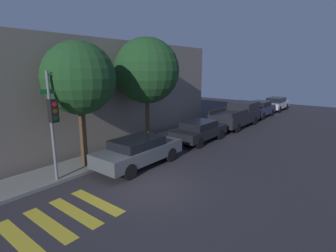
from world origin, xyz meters
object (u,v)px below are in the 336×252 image
Objects in this scene: sedan_tail_of_row at (276,104)px; tree_near_corner at (79,79)px; traffic_light_pole at (60,106)px; sedan_far_end at (260,109)px; sedan_near_corner at (139,151)px; pickup_truck at (237,115)px; tree_midblock at (147,71)px; sedan_middle at (199,130)px.

sedan_tail_of_row is 0.76× the size of tree_near_corner.
traffic_light_pole is 1.09× the size of sedan_far_end.
sedan_tail_of_row is at bearing -0.00° from sedan_far_end.
tree_near_corner reaches higher than traffic_light_pole.
sedan_near_corner is (3.11, -1.27, -2.40)m from traffic_light_pole.
tree_midblock is (-8.73, 1.87, 3.56)m from pickup_truck.
sedan_tail_of_row is (10.39, 0.00, -0.18)m from pickup_truck.
tree_near_corner reaches higher than sedan_middle.
sedan_near_corner is at bearing 180.00° from sedan_tail_of_row.
tree_midblock is (-2.86, 1.87, 3.78)m from sedan_middle.
tree_near_corner reaches higher than sedan_tail_of_row.
pickup_truck reaches higher than sedan_tail_of_row.
sedan_middle is 0.73× the size of tree_near_corner.
tree_near_corner is 0.92× the size of tree_midblock.
sedan_far_end is 0.72× the size of tree_near_corner.
pickup_truck reaches higher than sedan_middle.
tree_near_corner is (-13.16, 1.87, 3.26)m from pickup_truck.
sedan_tail_of_row is (21.79, -0.00, 0.01)m from sedan_near_corner.
tree_near_corner is (-23.56, 1.87, 3.44)m from sedan_tail_of_row.
sedan_far_end is (5.21, 0.00, -0.13)m from pickup_truck.
pickup_truck is (14.52, -1.27, -2.22)m from traffic_light_pole.
tree_near_corner is at bearing 180.00° from tree_midblock.
pickup_truck is 10.39m from sedan_tail_of_row.
tree_midblock is (2.68, 1.87, 3.75)m from sedan_near_corner.
tree_near_corner is (-7.30, 1.87, 3.48)m from sedan_middle.
tree_near_corner is at bearing 175.45° from sedan_tail_of_row.
sedan_near_corner is 1.08× the size of sedan_middle.
sedan_near_corner is 0.72× the size of tree_midblock.
traffic_light_pole is 1.81m from tree_near_corner.
sedan_tail_of_row is (24.91, -1.27, -2.40)m from traffic_light_pole.
tree_midblock is at bearing 174.40° from sedan_tail_of_row.
sedan_far_end is at bearing 0.00° from sedan_middle.
sedan_middle is 0.67× the size of tree_midblock.
sedan_far_end is at bearing 0.00° from pickup_truck.
sedan_near_corner is 16.61m from sedan_far_end.
pickup_truck is at bearing -4.98° from traffic_light_pole.
tree_midblock reaches higher than sedan_far_end.
sedan_tail_of_row reaches higher than sedan_middle.
sedan_middle is 16.26m from sedan_tail_of_row.
sedan_near_corner is 21.79m from sedan_tail_of_row.
tree_midblock reaches higher than sedan_near_corner.
traffic_light_pole is at bearing 175.02° from pickup_truck.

